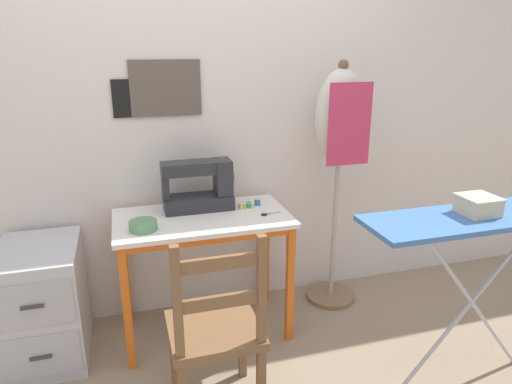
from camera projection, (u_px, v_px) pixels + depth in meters
The scene contains 14 objects.
ground_plane at pixel (216, 356), 2.48m from camera, with size 14.00×14.00×0.00m, color gray.
wall_back at pixel (189, 107), 2.63m from camera, with size 10.00×0.07×2.55m.
sewing_table at pixel (203, 234), 2.52m from camera, with size 0.96×0.53×0.72m.
sewing_machine at pixel (201, 187), 2.58m from camera, with size 0.41×0.17×0.30m.
fabric_bowl at pixel (143, 225), 2.30m from camera, with size 0.14×0.14×0.05m.
scissors at pixel (268, 214), 2.53m from camera, with size 0.12×0.05×0.01m.
thread_spool_near_machine at pixel (241, 206), 2.61m from camera, with size 0.04×0.04×0.03m.
thread_spool_mid_table at pixel (249, 205), 2.62m from camera, with size 0.04×0.04×0.04m.
thread_spool_far_edge at pixel (257, 202), 2.66m from camera, with size 0.04×0.04×0.04m.
wooden_chair at pixel (215, 331), 1.99m from camera, with size 0.40×0.38×0.91m.
filing_cabinet at pixel (45, 303), 2.40m from camera, with size 0.40×0.54×0.64m.
dress_form at pixel (340, 133), 2.71m from camera, with size 0.32×0.32×1.54m.
ironing_board at pixel (484, 225), 2.08m from camera, with size 1.17×0.32×0.89m.
storage_box at pixel (478, 205), 2.05m from camera, with size 0.16×0.16×0.09m.
Camera 1 is at (-0.39, -2.06, 1.61)m, focal length 32.00 mm.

